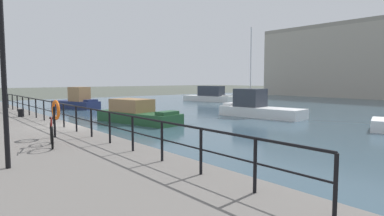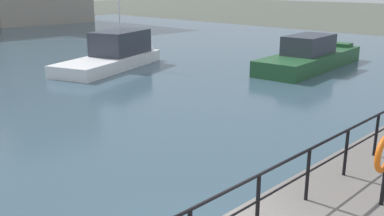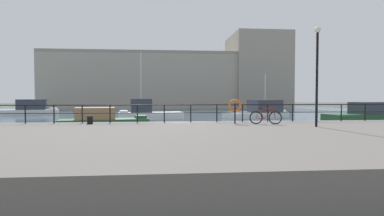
# 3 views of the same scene
# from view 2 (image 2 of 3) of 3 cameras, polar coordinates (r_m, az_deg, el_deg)

# --- Properties ---
(moored_green_narrowboat) EXTENTS (10.17, 3.80, 2.10)m
(moored_green_narrowboat) POSITION_cam_2_polar(r_m,az_deg,el_deg) (28.17, 15.57, 6.69)
(moored_green_narrowboat) COLOR #23512D
(moored_green_narrowboat) RESTS_ON water_basin
(moored_cabin_cruiser) EXTENTS (8.63, 5.52, 5.46)m
(moored_cabin_cruiser) POSITION_cam_2_polar(r_m,az_deg,el_deg) (27.98, -10.32, 7.22)
(moored_cabin_cruiser) COLOR white
(moored_cabin_cruiser) RESTS_ON water_basin
(quay_railing) EXTENTS (26.98, 0.07, 1.08)m
(quay_railing) POSITION_cam_2_polar(r_m,az_deg,el_deg) (6.68, 4.70, -13.38)
(quay_railing) COLOR black
(quay_railing) RESTS_ON quay_promenade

